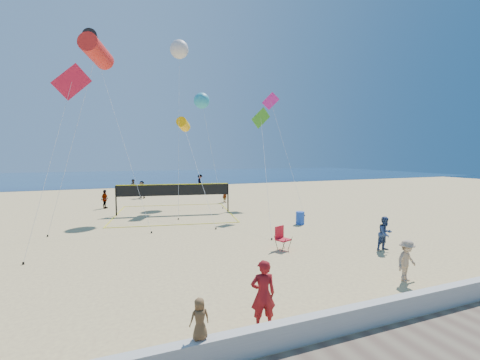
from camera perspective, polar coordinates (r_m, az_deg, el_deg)
name	(u,v)px	position (r m, az deg, el deg)	size (l,w,h in m)	color
ground	(253,292)	(10.94, 2.27, -19.24)	(120.00, 120.00, 0.00)	#D8C07A
ocean	(133,176)	(71.41, -18.41, 0.63)	(140.00, 50.00, 0.03)	navy
seawall	(305,330)	(8.44, 11.42, -24.63)	(32.00, 0.30, 0.60)	#BBBBB6
woman	(263,294)	(8.59, 4.12, -19.64)	(0.65, 0.42, 1.77)	maroon
toddler	(200,319)	(7.23, -7.19, -23.28)	(0.42, 0.27, 0.86)	brown
bystander_a	(385,234)	(16.43, 24.40, -8.66)	(0.77, 0.60, 1.58)	navy
bystander_b	(407,261)	(12.90, 27.53, -12.59)	(0.94, 0.54, 1.45)	tan
far_person_0	(105,199)	(28.88, -22.93, -3.15)	(0.91, 0.38, 1.55)	gray
far_person_1	(142,190)	(34.47, -17.06, -1.64)	(1.66, 0.53, 1.79)	gray
far_person_2	(225,194)	(30.12, -2.73, -2.46)	(0.59, 0.39, 1.61)	gray
far_person_3	(134,187)	(37.85, -18.38, -1.19)	(0.84, 0.66, 1.73)	gray
far_person_4	(200,182)	(42.45, -7.12, -0.30)	(1.24, 0.71, 1.92)	gray
camp_chair	(281,236)	(15.30, 7.38, -9.92)	(0.74, 0.85, 1.21)	red
trash_barrel	(300,218)	(20.95, 10.64, -6.66)	(0.54, 0.54, 0.81)	blue
volleyball_net	(174,193)	(24.64, -11.68, -2.36)	(9.78, 9.66, 2.26)	black
kite_0	(97,52)	(23.55, -24.13, 20.06)	(3.74, 4.54, 11.69)	red
kite_1	(92,42)	(25.22, -24.78, 21.37)	(3.55, 6.73, 12.51)	black
kite_2	(183,124)	(27.05, -10.03, 9.70)	(1.51, 9.49, 7.48)	#F5A903
kite_3	(70,88)	(19.01, -27.94, 14.31)	(2.62, 4.07, 9.11)	red
kite_4	(261,123)	(23.90, 3.81, 10.08)	(3.66, 7.44, 7.99)	#3B9021
kite_5	(272,107)	(30.19, 5.77, 12.84)	(1.72, 7.84, 10.24)	#CB1E89
kite_6	(179,49)	(28.56, -10.76, 21.84)	(2.22, 6.02, 13.75)	beige
kite_7	(202,101)	(31.17, -6.84, 13.82)	(1.66, 5.62, 10.26)	teal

